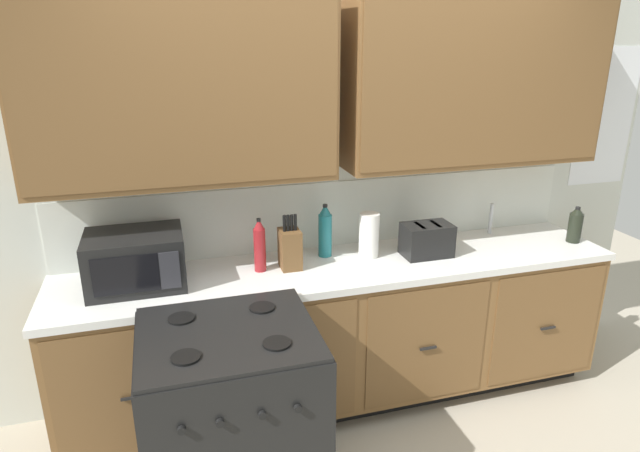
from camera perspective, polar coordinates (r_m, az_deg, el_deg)
name	(u,v)px	position (r m, az deg, el deg)	size (l,w,h in m)	color
ground_plane	(359,430)	(3.34, 4.04, -20.31)	(8.00, 8.00, 0.00)	#B2A893
wall_unit	(335,124)	(3.08, 1.58, 10.49)	(4.35, 0.40, 2.51)	silver
counter_run	(344,332)	(3.31, 2.46, -10.93)	(3.18, 0.64, 0.90)	black
stove_range	(233,423)	(2.66, -9.01, -19.53)	(0.76, 0.68, 0.95)	black
microwave	(136,260)	(2.95, -18.58, -3.36)	(0.48, 0.37, 0.28)	black
toaster	(427,240)	(3.25, 11.01, -1.42)	(0.28, 0.18, 0.19)	black
knife_block	(290,248)	(3.02, -3.14, -2.30)	(0.11, 0.14, 0.31)	brown
sink_faucet	(491,219)	(3.71, 17.28, 0.74)	(0.02, 0.02, 0.20)	#B2B5BA
paper_towel_roll	(369,235)	(3.17, 5.10, -0.95)	(0.12, 0.12, 0.26)	white
bottle_red	(260,245)	(2.98, -6.28, -2.02)	(0.07, 0.07, 0.30)	maroon
bottle_teal	(325,231)	(3.16, 0.53, -0.52)	(0.08, 0.08, 0.31)	#1E707A
bottle_dark	(575,225)	(3.74, 24.95, 0.12)	(0.08, 0.08, 0.23)	black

